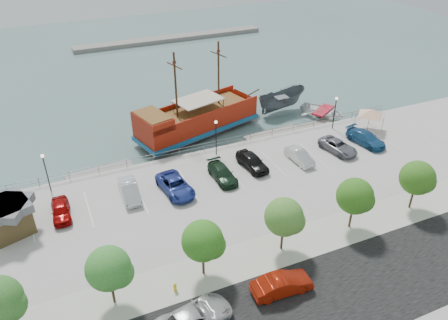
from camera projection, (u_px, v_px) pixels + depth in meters
name	position (u px, v px, depth m)	size (l,w,h in m)	color
ground	(240.00, 192.00, 45.41)	(160.00, 160.00, 0.00)	#4B6C67
street	(333.00, 296.00, 32.39)	(100.00, 8.00, 0.04)	black
sidewalk	(291.00, 245.00, 37.07)	(100.00, 4.00, 0.05)	beige
seawall_railing	(212.00, 145.00, 50.70)	(50.00, 0.06, 1.00)	slate
far_shore	(171.00, 39.00, 91.54)	(40.00, 3.00, 0.80)	gray
pirate_ship	(206.00, 117.00, 56.08)	(19.10, 9.92, 11.82)	maroon
patrol_boat	(281.00, 102.00, 61.20)	(2.88, 7.66, 2.96)	#454C51
speedboat	(323.00, 113.00, 60.01)	(4.55, 6.37, 1.32)	white
dock_west	(100.00, 173.00, 48.12)	(7.30, 2.08, 0.42)	gray
dock_mid	(274.00, 135.00, 55.57)	(7.67, 2.19, 0.44)	gray
dock_east	(311.00, 127.00, 57.49)	(6.58, 1.88, 0.38)	gray
shed	(8.00, 217.00, 37.73)	(4.69, 4.69, 3.07)	#4E3D22
canopy_tent	(371.00, 109.00, 53.82)	(3.87, 3.87, 3.19)	slate
street_van	(194.00, 318.00, 29.79)	(2.60, 5.63, 1.57)	#ACADAD
street_sedan	(282.00, 284.00, 32.37)	(1.63, 4.67, 1.54)	#941807
fire_hydrant	(175.00, 287.00, 32.62)	(0.27, 0.27, 0.77)	yellow
lamp_post_left	(45.00, 166.00, 42.27)	(0.36, 0.36, 4.28)	black
lamp_post_mid	(216.00, 131.00, 48.42)	(0.36, 0.36, 4.28)	black
lamp_post_right	(335.00, 107.00, 53.88)	(0.36, 0.36, 4.28)	black
tree_a	(1.00, 302.00, 27.84)	(3.30, 3.20, 5.00)	#473321
tree_b	(111.00, 269.00, 30.22)	(3.30, 3.20, 5.00)	#473321
tree_c	(205.00, 242.00, 32.61)	(3.30, 3.20, 5.00)	#473321
tree_d	(286.00, 218.00, 35.00)	(3.30, 3.20, 5.00)	#473321
tree_e	(357.00, 197.00, 37.39)	(3.30, 3.20, 5.00)	#473321
tree_f	(419.00, 179.00, 39.78)	(3.30, 3.20, 5.00)	#473321
parked_car_a	(61.00, 210.00, 40.04)	(1.64, 4.07, 1.39)	#930504
parked_car_b	(129.00, 190.00, 42.60)	(1.59, 4.57, 1.51)	silver
parked_car_c	(175.00, 186.00, 43.32)	(2.46, 5.34, 1.48)	navy
parked_car_d	(222.00, 174.00, 45.28)	(1.92, 4.73, 1.37)	black
parked_car_e	(252.00, 161.00, 47.12)	(1.88, 4.66, 1.59)	black
parked_car_f	(300.00, 156.00, 48.27)	(1.45, 4.16, 1.37)	silver
parked_car_g	(338.00, 146.00, 50.16)	(2.23, 4.83, 1.34)	slate
parked_car_h	(366.00, 138.00, 51.68)	(2.09, 5.13, 1.49)	#1F5181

